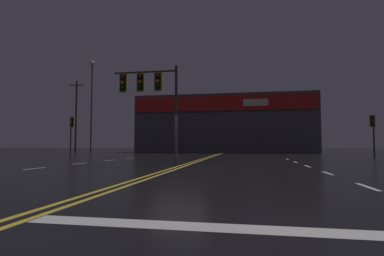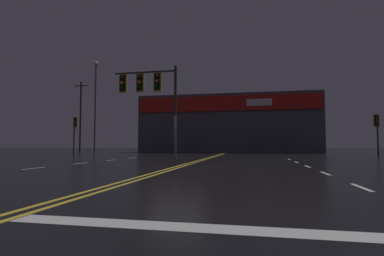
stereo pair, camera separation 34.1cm
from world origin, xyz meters
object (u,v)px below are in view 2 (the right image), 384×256
(traffic_signal_corner_northwest, at_px, (75,127))
(traffic_signal_corner_northeast, at_px, (377,126))
(streetlight_near_right, at_px, (95,96))
(traffic_signal_median, at_px, (148,89))

(traffic_signal_corner_northwest, relative_size, traffic_signal_corner_northeast, 1.06)
(streetlight_near_right, bearing_deg, traffic_signal_corner_northeast, -13.13)
(traffic_signal_median, distance_m, traffic_signal_corner_northeast, 19.22)
(traffic_signal_median, height_order, traffic_signal_corner_northeast, traffic_signal_median)
(traffic_signal_corner_northwest, bearing_deg, traffic_signal_median, -44.38)
(traffic_signal_median, relative_size, traffic_signal_corner_northwest, 1.37)
(traffic_signal_median, xyz_separation_m, traffic_signal_corner_northwest, (-11.30, 11.06, -1.20))
(traffic_signal_corner_northwest, distance_m, streetlight_near_right, 8.84)
(traffic_signal_corner_northwest, bearing_deg, streetlight_near_right, 105.95)
(traffic_signal_corner_northeast, relative_size, streetlight_near_right, 0.31)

